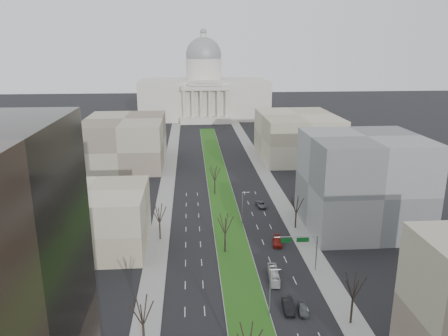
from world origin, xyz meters
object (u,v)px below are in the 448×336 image
car_grey_near (303,309)px  car_grey_far (261,205)px  car_black (288,306)px  box_van (274,275)px  car_red (277,241)px

car_grey_near → car_grey_far: bearing=96.2°
car_black → box_van: box_van is taller
car_black → car_red: car_black is taller
car_black → car_grey_far: car_black is taller
car_black → car_red: (3.33, 26.44, -0.05)m
car_black → car_grey_far: (3.44, 51.25, -0.13)m
car_grey_far → car_red: bearing=-96.5°
car_grey_near → car_grey_far: size_ratio=0.82×
car_black → box_van: (-0.64, 10.56, 0.21)m
car_grey_near → car_red: (0.86, 27.33, 0.08)m
car_grey_near → car_black: 2.63m
car_black → car_grey_far: 51.37m
car_red → car_grey_far: (0.11, 24.82, -0.08)m
car_grey_near → car_red: car_red is taller
car_red → car_grey_far: size_ratio=1.06×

